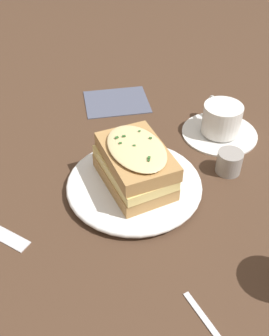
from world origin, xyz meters
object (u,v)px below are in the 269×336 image
at_px(teacup_with_saucer, 221,123).
at_px(dinner_plate, 134,186).
at_px(sandwich, 135,165).
at_px(condiment_pot, 230,163).
at_px(napkin, 117,101).

bearing_deg(teacup_with_saucer, dinner_plate, 120.77).
distance_m(sandwich, condiment_pot, 0.18).
xyz_separation_m(dinner_plate, teacup_with_saucer, (0.21, 0.11, 0.02)).
bearing_deg(teacup_with_saucer, sandwich, 120.69).
bearing_deg(condiment_pot, dinner_plate, -179.88).
bearing_deg(teacup_with_saucer, condiment_pot, 165.71).
bearing_deg(condiment_pot, sandwich, 179.73).
relative_size(dinner_plate, condiment_pot, 5.12).
bearing_deg(napkin, dinner_plate, -97.53).
bearing_deg(condiment_pot, teacup_with_saucer, 72.95).
distance_m(teacup_with_saucer, condiment_pot, 0.12).
distance_m(dinner_plate, condiment_pot, 0.17).
relative_size(napkin, condiment_pot, 3.13).
relative_size(sandwich, condiment_pot, 3.50).
xyz_separation_m(dinner_plate, napkin, (0.04, 0.28, -0.01)).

